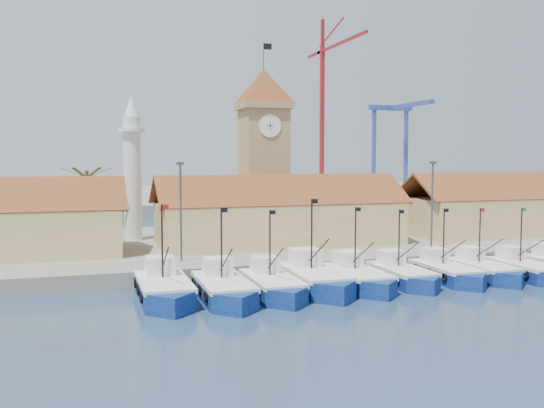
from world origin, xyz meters
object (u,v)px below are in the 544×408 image
object	(u,v)px
boat_5	(403,276)
clock_tower	(264,149)
boat_0	(164,291)
minaret	(132,168)

from	to	relation	value
boat_5	clock_tower	world-z (taller)	clock_tower
boat_5	clock_tower	size ratio (longest dim) A/B	0.40
boat_5	clock_tower	distance (m)	25.99
boat_0	boat_5	size ratio (longest dim) A/B	1.15
minaret	boat_5	bearing A→B (deg)	-49.87
clock_tower	boat_5	bearing A→B (deg)	-75.62
boat_0	minaret	size ratio (longest dim) A/B	0.63
clock_tower	minaret	world-z (taller)	clock_tower
clock_tower	minaret	distance (m)	15.30
minaret	boat_0	bearing A→B (deg)	-89.23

